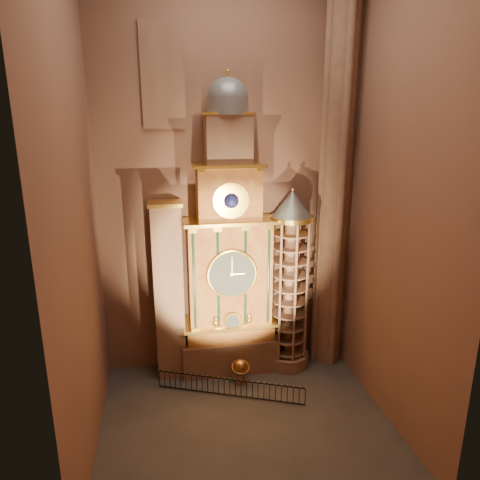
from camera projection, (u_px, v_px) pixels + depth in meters
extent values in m
plane|color=#383330|center=(246.00, 422.00, 21.03)|extent=(14.00, 14.00, 0.00)
plane|color=#90604D|center=(226.00, 182.00, 23.80)|extent=(22.00, 0.00, 22.00)
plane|color=#90604D|center=(73.00, 207.00, 16.88)|extent=(0.00, 22.00, 22.00)
plane|color=#90604D|center=(398.00, 196.00, 19.34)|extent=(0.00, 22.00, 22.00)
cube|color=#8C634C|center=(230.00, 352.00, 25.51)|extent=(5.60, 2.20, 2.00)
cube|color=maroon|center=(229.00, 329.00, 25.11)|extent=(5.00, 2.00, 1.00)
cube|color=#FFCB4B|center=(229.00, 321.00, 24.92)|extent=(5.40, 2.30, 0.18)
cube|color=maroon|center=(229.00, 273.00, 24.18)|extent=(4.60, 2.00, 6.00)
cylinder|color=black|center=(194.00, 281.00, 23.01)|extent=(0.32, 0.32, 5.60)
cylinder|color=black|center=(218.00, 279.00, 23.23)|extent=(0.32, 0.32, 5.60)
cylinder|color=black|center=(245.00, 277.00, 23.50)|extent=(0.32, 0.32, 5.60)
cylinder|color=black|center=(268.00, 276.00, 23.72)|extent=(0.32, 0.32, 5.60)
cube|color=#FFCB4B|center=(229.00, 221.00, 23.32)|extent=(5.00, 2.25, 0.18)
cylinder|color=#2D3033|center=(232.00, 274.00, 23.14)|extent=(2.60, 0.12, 2.60)
torus|color=#FFCB4B|center=(232.00, 274.00, 23.10)|extent=(2.80, 0.16, 2.80)
cylinder|color=#FFCB4B|center=(233.00, 321.00, 23.72)|extent=(0.90, 0.10, 0.90)
sphere|color=#FFCB4B|center=(215.00, 323.00, 23.61)|extent=(0.36, 0.36, 0.36)
sphere|color=#FFCB4B|center=(249.00, 320.00, 23.95)|extent=(0.36, 0.36, 0.36)
cube|color=maroon|center=(228.00, 194.00, 22.98)|extent=(3.40, 1.80, 3.00)
sphere|color=#0D1141|center=(231.00, 201.00, 22.18)|extent=(0.80, 0.80, 0.80)
cube|color=#FFCB4B|center=(228.00, 165.00, 22.53)|extent=(3.80, 2.00, 0.15)
cube|color=#8C634C|center=(228.00, 141.00, 22.24)|extent=(2.40, 1.60, 2.60)
sphere|color=slate|center=(228.00, 98.00, 21.68)|extent=(2.10, 2.10, 2.10)
cylinder|color=#FFCB4B|center=(228.00, 80.00, 21.44)|extent=(0.14, 0.14, 0.80)
cube|color=#8C634C|center=(169.00, 294.00, 23.85)|extent=(1.60, 1.40, 10.00)
cube|color=#FFCB4B|center=(171.00, 330.00, 23.98)|extent=(1.35, 0.10, 2.10)
cube|color=#4A1913|center=(171.00, 330.00, 23.93)|extent=(1.05, 0.04, 1.75)
cube|color=#FFCB4B|center=(169.00, 286.00, 23.29)|extent=(1.35, 0.10, 2.10)
cube|color=#4A1913|center=(169.00, 287.00, 23.24)|extent=(1.05, 0.04, 1.75)
cube|color=#FFCB4B|center=(167.00, 240.00, 22.60)|extent=(1.35, 0.10, 2.10)
cube|color=#4A1913|center=(167.00, 241.00, 22.54)|extent=(1.05, 0.04, 1.75)
cube|color=#FFCB4B|center=(165.00, 204.00, 22.49)|extent=(1.80, 1.60, 0.20)
cylinder|color=#8C634C|center=(287.00, 358.00, 26.00)|extent=(2.50, 2.50, 0.80)
cylinder|color=#8C634C|center=(289.00, 289.00, 24.80)|extent=(0.70, 0.70, 8.20)
cylinder|color=#FFCB4B|center=(292.00, 218.00, 23.69)|extent=(2.40, 2.40, 0.25)
cone|color=slate|center=(292.00, 204.00, 23.47)|extent=(2.30, 2.30, 1.50)
sphere|color=#FFCB4B|center=(293.00, 190.00, 23.26)|extent=(0.20, 0.20, 0.20)
cylinder|color=#8C634C|center=(336.00, 182.00, 23.92)|extent=(1.60, 1.60, 22.00)
cylinder|color=#8C634C|center=(349.00, 182.00, 24.06)|extent=(0.44, 0.44, 22.00)
cylinder|color=#8C634C|center=(322.00, 182.00, 23.78)|extent=(0.44, 0.44, 22.00)
cylinder|color=#8C634C|center=(330.00, 180.00, 24.68)|extent=(0.44, 0.44, 22.00)
cylinder|color=#8C634C|center=(342.00, 184.00, 23.16)|extent=(0.44, 0.44, 22.00)
cube|color=navy|center=(163.00, 76.00, 21.72)|extent=(2.00, 0.10, 5.00)
cube|color=#8C634C|center=(163.00, 76.00, 21.66)|extent=(2.20, 0.06, 5.20)
cylinder|color=#8C634C|center=(241.00, 378.00, 24.09)|extent=(0.55, 0.55, 0.64)
sphere|color=#BC7635|center=(241.00, 367.00, 23.89)|extent=(0.82, 0.82, 0.82)
torus|color=#BC7635|center=(241.00, 367.00, 23.89)|extent=(1.06, 1.00, 0.44)
cube|color=black|center=(230.00, 379.00, 22.71)|extent=(7.42, 3.07, 0.04)
cube|color=black|center=(230.00, 395.00, 22.96)|extent=(7.42, 3.07, 0.04)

